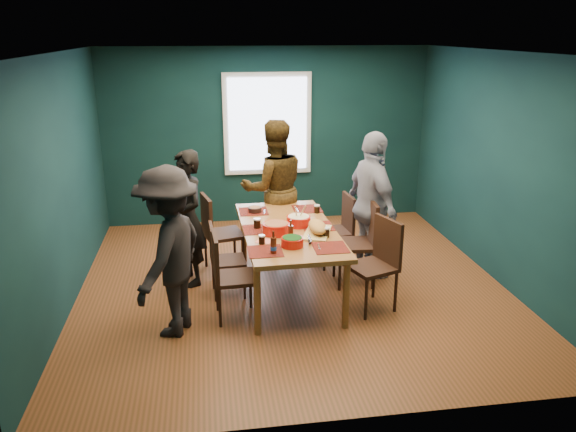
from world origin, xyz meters
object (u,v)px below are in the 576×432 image
chair_left_mid (221,255)px  cutting_board (317,228)px  person_back (274,189)px  chair_right_far (341,225)px  person_near_left (169,252)px  bowl_salad (276,228)px  bowl_dumpling (299,220)px  person_far_left (188,218)px  person_right (372,206)px  chair_left_near (226,270)px  chair_right_near (379,257)px  dining_table (288,234)px  chair_right_mid (362,236)px  chair_left_far (216,228)px  bowl_herbs (292,241)px

chair_left_mid → cutting_board: size_ratio=1.28×
person_back → chair_right_far: bearing=142.5°
person_near_left → bowl_salad: bearing=139.9°
cutting_board → bowl_salad: bearing=-167.7°
bowl_salad → bowl_dumpling: bearing=39.0°
person_far_left → person_right: (2.20, -0.12, 0.09)m
bowl_salad → person_back: bearing=84.0°
person_far_left → person_back: 1.37m
chair_left_near → chair_right_near: chair_right_near is taller
dining_table → bowl_salad: bowl_salad is taller
chair_right_mid → chair_left_far: bearing=164.4°
chair_left_mid → chair_left_near: (0.04, -0.57, 0.05)m
chair_right_near → person_right: (0.15, 0.83, 0.32)m
chair_left_mid → chair_right_near: bearing=-20.8°
dining_table → chair_right_near: size_ratio=2.06×
chair_left_mid → person_far_left: bearing=128.5°
chair_left_mid → person_back: size_ratio=0.46×
chair_left_mid → bowl_salad: size_ratio=2.85×
chair_right_far → person_far_left: bearing=-177.0°
chair_right_mid → chair_left_mid: bearing=-173.6°
person_right → chair_right_mid: bearing=129.9°
person_near_left → bowl_herbs: bearing=120.9°
chair_right_far → person_near_left: person_near_left is taller
person_far_left → bowl_herbs: 1.47m
person_back → chair_left_near: bearing=61.8°
person_back → bowl_dumpling: person_back is taller
chair_left_near → bowl_dumpling: bowl_dumpling is taller
chair_left_far → bowl_herbs: bearing=-71.9°
chair_left_mid → bowl_dumpling: 0.97m
bowl_dumpling → cutting_board: (0.16, -0.30, 0.00)m
chair_right_far → chair_left_near: bearing=-145.9°
cutting_board → chair_left_near: bearing=-141.6°
chair_right_mid → bowl_dumpling: 0.81m
chair_left_mid → cutting_board: (1.07, -0.24, 0.35)m
chair_left_far → bowl_salad: (0.65, -0.85, 0.26)m
chair_left_near → bowl_herbs: 0.75m
dining_table → cutting_board: (0.29, -0.23, 0.14)m
dining_table → person_back: size_ratio=1.13×
person_far_left → cutting_board: person_far_left is taller
dining_table → cutting_board: bearing=-39.6°
bowl_salad → bowl_herbs: (0.11, -0.40, -0.01)m
chair_left_near → person_near_left: bearing=-164.5°
person_back → person_near_left: size_ratio=1.07×
dining_table → person_right: (1.06, 0.29, 0.20)m
person_right → bowl_salad: size_ratio=6.05×
chair_right_near → person_far_left: 2.27m
bowl_dumpling → cutting_board: size_ratio=0.42×
bowl_herbs → chair_right_far: bearing=56.7°
cutting_board → bowl_dumpling: bearing=139.0°
chair_left_mid → person_right: bearing=5.9°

